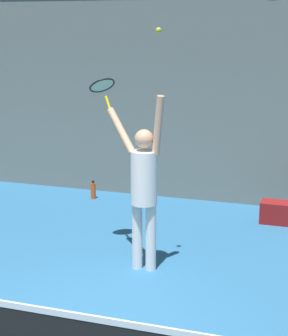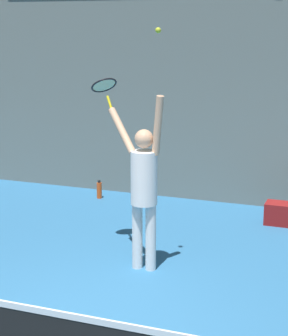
{
  "view_description": "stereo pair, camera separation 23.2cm",
  "coord_description": "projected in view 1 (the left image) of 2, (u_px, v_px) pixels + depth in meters",
  "views": [
    {
      "loc": [
        2.35,
        -4.63,
        2.97
      ],
      "look_at": [
        0.04,
        2.08,
        1.29
      ],
      "focal_mm": 65.0,
      "sensor_mm": 36.0,
      "label": 1
    },
    {
      "loc": [
        2.57,
        -4.55,
        2.97
      ],
      "look_at": [
        0.04,
        2.08,
        1.29
      ],
      "focal_mm": 65.0,
      "sensor_mm": 36.0,
      "label": 2
    }
  ],
  "objects": [
    {
      "name": "tennis_player",
      "position": [
        144.0,
        184.0,
        7.34
      ],
      "size": [
        0.91,
        0.56,
        2.18
      ],
      "color": "white",
      "rests_on": "ground_plane"
    },
    {
      "name": "equipment_bag",
      "position": [
        281.0,
        213.0,
        9.28
      ],
      "size": [
        0.61,
        0.33,
        0.33
      ],
      "color": "maroon",
      "rests_on": "ground_plane"
    },
    {
      "name": "tennis_ball",
      "position": [
        159.0,
        30.0,
        6.8
      ],
      "size": [
        0.07,
        0.07,
        0.07
      ],
      "color": "#CCDB2D"
    },
    {
      "name": "tennis_racket",
      "position": [
        102.0,
        87.0,
        7.74
      ],
      "size": [
        0.44,
        0.45,
        0.41
      ],
      "color": "yellow"
    },
    {
      "name": "water_bottle",
      "position": [
        93.0,
        190.0,
        10.6
      ],
      "size": [
        0.09,
        0.09,
        0.32
      ],
      "color": "#D84C19",
      "rests_on": "ground_plane"
    },
    {
      "name": "back_wall",
      "position": [
        205.0,
        54.0,
        10.01
      ],
      "size": [
        18.0,
        0.1,
        5.0
      ],
      "color": "slate",
      "rests_on": "ground_plane"
    }
  ]
}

